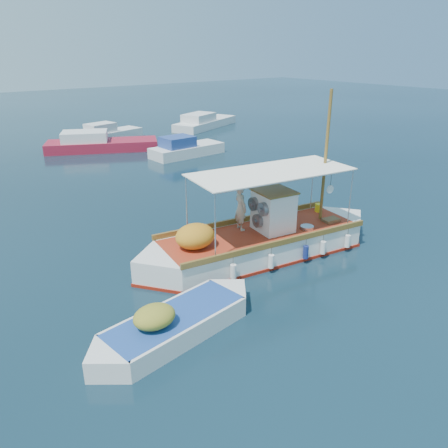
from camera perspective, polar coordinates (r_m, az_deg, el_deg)
ground at (r=18.69m, az=3.57°, el=-3.14°), size 160.00×160.00×0.00m
fishing_caique at (r=17.89m, az=4.68°, el=-2.30°), size 10.82×4.15×6.67m
dinghy at (r=13.34m, az=-6.48°, el=-13.09°), size 5.94×2.28×1.46m
bg_boat_n at (r=37.99m, az=-16.04°, el=9.96°), size 9.20×6.34×1.80m
bg_boat_ne at (r=34.78m, az=-5.10°, el=9.66°), size 6.01×2.53×1.80m
bg_boat_e at (r=47.28m, az=-2.62°, el=13.04°), size 8.97×5.80×1.80m
bg_boat_far_n at (r=42.22m, az=-14.92°, el=11.23°), size 6.45×3.35×1.80m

